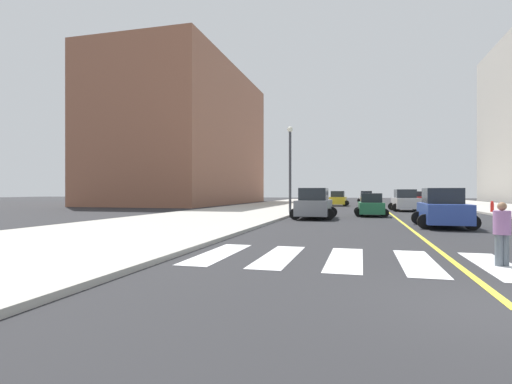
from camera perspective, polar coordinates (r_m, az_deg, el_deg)
The scene contains 14 objects.
sidewalk_kerb_west at distance 28.68m, azimuth -5.37°, elevation -3.39°, with size 10.00×120.00×0.15m, color #B2ADA3.
crosswalk_paint at distance 11.23m, azimuth 26.76°, elevation -9.18°, with size 13.50×4.00×0.01m.
lane_divider_paint at distance 46.94m, azimuth 17.69°, elevation -2.13°, with size 0.16×80.00×0.01m, color yellow.
low_rise_brick_west at distance 61.19m, azimuth -9.91°, elevation 7.66°, with size 16.00×32.00×19.77m, color #925A43.
car_silver_nearest at distance 39.33m, azimuth 20.62°, elevation -1.20°, with size 2.94×4.57×2.00m.
car_white_second at distance 64.55m, azimuth 15.50°, elevation -0.75°, with size 2.76×4.30×1.89m.
car_yellow_third at distance 50.76m, azimuth 11.68°, elevation -0.98°, with size 2.65×4.19×1.86m.
car_gray_fourth at distance 26.77m, azimuth 8.34°, elevation -1.76°, with size 2.85×4.56×2.04m.
car_blue_fifth at distance 22.35m, azimuth 25.21°, elevation -2.20°, with size 2.81×4.46×1.98m.
car_red_sixth at distance 61.92m, azimuth 21.90°, elevation -0.81°, with size 2.58×4.11×1.83m.
car_green_seventh at distance 30.28m, azimuth 16.12°, elevation -1.87°, with size 2.44×3.82×1.68m.
pedestrian_crossing at distance 11.35m, azimuth 31.79°, elevation -4.76°, with size 0.38×0.38×1.55m.
fire_hydrant at distance 37.63m, azimuth 30.75°, elevation -1.81°, with size 0.26×0.26×0.89m.
street_lamp at distance 31.62m, azimuth 4.91°, elevation 4.41°, with size 0.44×0.44×6.80m.
Camera 1 is at (-2.28, -6.85, 1.81)m, focal length 27.91 mm.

